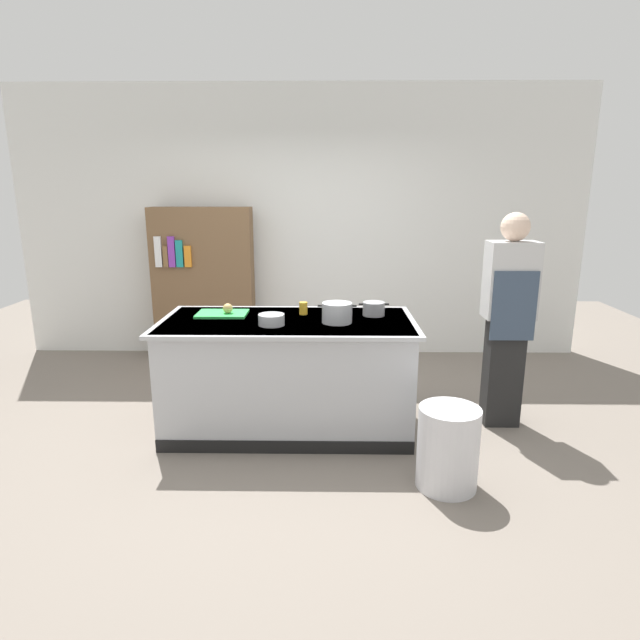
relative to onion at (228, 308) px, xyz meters
name	(u,v)px	position (x,y,z in m)	size (l,w,h in m)	color
ground_plane	(289,426)	(0.49, -0.14, -0.96)	(10.00, 10.00, 0.00)	slate
back_wall	(301,224)	(0.49, 1.96, 0.54)	(6.40, 0.12, 3.00)	white
counter_island	(288,373)	(0.49, -0.14, -0.49)	(1.98, 0.98, 0.90)	#B7BABF
cutting_board	(222,314)	(-0.05, 0.02, -0.05)	(0.40, 0.28, 0.02)	green
onion	(228,308)	(0.00, 0.00, 0.00)	(0.08, 0.08, 0.08)	tan
stock_pot	(337,313)	(0.87, -0.21, 0.02)	(0.29, 0.23, 0.15)	#B7BABF
sauce_pan	(374,309)	(1.17, 0.03, -0.01)	(0.24, 0.18, 0.11)	#99999E
mixing_bowl	(271,320)	(0.38, -0.30, -0.02)	(0.20, 0.20, 0.08)	#B7BABF
juice_cup	(303,308)	(0.60, 0.05, -0.01)	(0.07, 0.07, 0.10)	yellow
trash_bin	(448,448)	(1.58, -1.00, -0.69)	(0.39, 0.39, 0.54)	silver
person_chef	(508,316)	(2.23, -0.04, -0.05)	(0.38, 0.25, 1.72)	black
bookshelf	(204,285)	(-0.58, 1.66, -0.11)	(1.10, 0.31, 1.70)	brown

